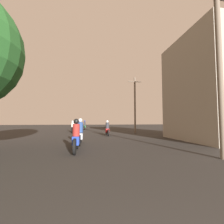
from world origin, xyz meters
The scene contains 8 objects.
motorcycle_blue centered at (-0.90, 7.45, 0.61)m, with size 0.60×2.06×1.50m.
motorcycle_silver centered at (-0.83, 9.68, 0.63)m, with size 0.60×2.01×1.56m.
motorcycle_red centered at (1.47, 14.87, 0.60)m, with size 0.60×2.11×1.47m.
motorcycle_black centered at (-2.34, 20.02, 0.59)m, with size 0.60×2.00×1.45m.
motorcycle_green centered at (-0.96, 25.46, 0.61)m, with size 0.60×1.96×1.52m.
building_right_near centered at (9.09, 10.01, 3.78)m, with size 5.69×5.80×7.56m.
utility_pole_near centered at (4.57, 5.22, 3.51)m, with size 1.60×0.20×6.69m.
utility_pole_far centered at (5.11, 17.42, 3.48)m, with size 1.60×0.20×6.64m.
Camera 1 is at (-0.34, 0.35, 1.40)m, focal length 24.00 mm.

